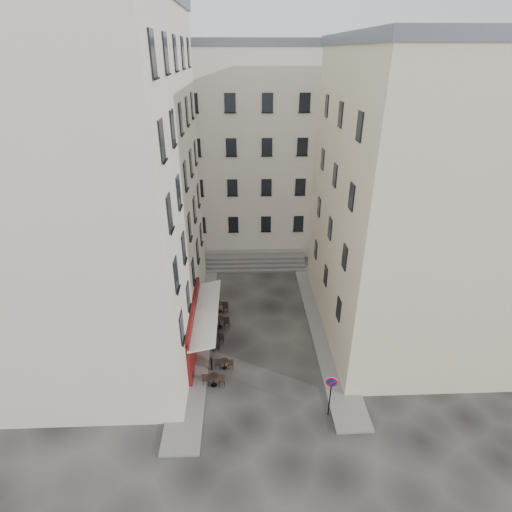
{
  "coord_description": "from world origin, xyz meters",
  "views": [
    {
      "loc": [
        -1.22,
        -19.96,
        17.7
      ],
      "look_at": [
        -0.3,
        4.0,
        5.35
      ],
      "focal_mm": 28.0,
      "sensor_mm": 36.0,
      "label": 1
    }
  ],
  "objects_px": {
    "bistro_table_a": "(214,379)",
    "pedestrian": "(215,338)",
    "no_parking_sign": "(331,389)",
    "bistro_table_b": "(224,363)"
  },
  "relations": [
    {
      "from": "no_parking_sign",
      "to": "pedestrian",
      "type": "height_order",
      "value": "no_parking_sign"
    },
    {
      "from": "no_parking_sign",
      "to": "pedestrian",
      "type": "xyz_separation_m",
      "value": [
        -6.37,
        5.55,
        -0.94
      ]
    },
    {
      "from": "bistro_table_a",
      "to": "pedestrian",
      "type": "relative_size",
      "value": 0.68
    },
    {
      "from": "bistro_table_a",
      "to": "bistro_table_b",
      "type": "distance_m",
      "value": 1.53
    },
    {
      "from": "bistro_table_b",
      "to": "no_parking_sign",
      "type": "bearing_deg",
      "value": -33.63
    },
    {
      "from": "no_parking_sign",
      "to": "bistro_table_a",
      "type": "relative_size",
      "value": 2.04
    },
    {
      "from": "bistro_table_a",
      "to": "pedestrian",
      "type": "xyz_separation_m",
      "value": [
        -0.03,
        3.12,
        0.5
      ]
    },
    {
      "from": "bistro_table_b",
      "to": "pedestrian",
      "type": "height_order",
      "value": "pedestrian"
    },
    {
      "from": "bistro_table_b",
      "to": "pedestrian",
      "type": "relative_size",
      "value": 0.58
    },
    {
      "from": "bistro_table_a",
      "to": "bistro_table_b",
      "type": "bearing_deg",
      "value": 67.76
    }
  ]
}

